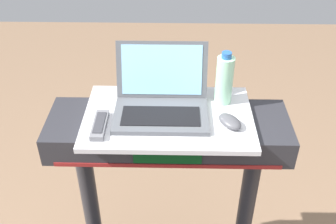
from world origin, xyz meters
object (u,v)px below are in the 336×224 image
(tv_remote, at_px, (100,125))
(computer_mouse, at_px, (230,121))
(laptop, at_px, (161,100))
(water_bottle, at_px, (224,79))

(tv_remote, bearing_deg, computer_mouse, 2.57)
(laptop, xyz_separation_m, water_bottle, (0.23, 0.07, 0.05))
(water_bottle, distance_m, tv_remote, 0.48)
(laptop, height_order, water_bottle, laptop)
(computer_mouse, xyz_separation_m, water_bottle, (-0.01, 0.15, 0.08))
(water_bottle, height_order, tv_remote, water_bottle)
(laptop, bearing_deg, water_bottle, 16.57)
(computer_mouse, distance_m, water_bottle, 0.17)
(tv_remote, bearing_deg, water_bottle, 21.19)
(computer_mouse, relative_size, tv_remote, 0.62)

